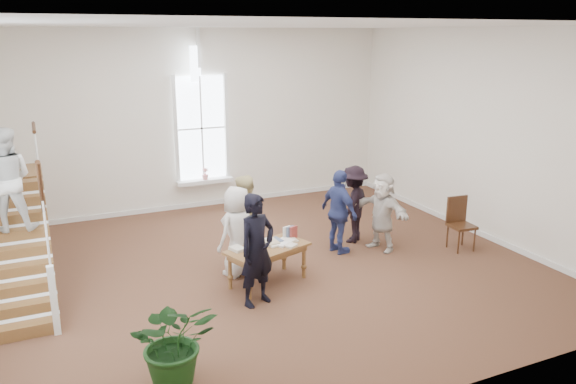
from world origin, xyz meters
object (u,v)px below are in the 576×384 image
person_yellow (243,220)px  woman_cluster_c (382,212)px  floor_plant (175,341)px  side_chair (459,220)px  police_officer (257,250)px  elderly_woman (237,231)px  library_table (268,251)px  woman_cluster_a (339,212)px  woman_cluster_b (353,204)px

person_yellow → woman_cluster_c: person_yellow is taller
person_yellow → floor_plant: 4.03m
floor_plant → side_chair: bearing=19.1°
police_officer → elderly_woman: size_ratio=1.12×
elderly_woman → side_chair: (4.65, -0.64, -0.23)m
police_officer → woman_cluster_c: 3.47m
library_table → woman_cluster_c: woman_cluster_c is taller
person_yellow → floor_plant: (-2.17, -3.39, -0.28)m
woman_cluster_c → elderly_woman: bearing=-107.0°
police_officer → elderly_woman: 1.26m
side_chair → floor_plant: bearing=-156.3°
woman_cluster_a → side_chair: 2.56m
person_yellow → police_officer: bearing=44.4°
police_officer → woman_cluster_b: (2.95, 1.88, -0.12)m
side_chair → elderly_woman: bearing=176.8°
person_yellow → floor_plant: size_ratio=1.47×
library_table → side_chair: bearing=-18.9°
library_table → floor_plant: size_ratio=1.37×
police_officer → person_yellow: 1.80m
library_table → woman_cluster_b: 2.78m
police_officer → floor_plant: (-1.77, -1.64, -0.35)m
woman_cluster_b → police_officer: bearing=-6.2°
library_table → woman_cluster_b: bearing=7.9°
woman_cluster_c → floor_plant: size_ratio=1.36×
woman_cluster_c → woman_cluster_a: bearing=-119.2°
elderly_woman → person_yellow: bearing=-147.5°
police_officer → elderly_woman: (0.10, 1.25, -0.10)m
elderly_woman → woman_cluster_a: woman_cluster_a is taller
woman_cluster_b → person_yellow: bearing=-35.8°
woman_cluster_b → elderly_woman: bearing=-26.3°
woman_cluster_b → woman_cluster_c: size_ratio=1.02×
police_officer → side_chair: police_officer is taller
woman_cluster_a → woman_cluster_c: 0.92m
person_yellow → side_chair: (4.35, -1.14, -0.26)m
woman_cluster_a → floor_plant: (-4.11, -3.07, -0.27)m
person_yellow → woman_cluster_a: person_yellow is taller
elderly_woman → floor_plant: elderly_woman is taller
elderly_woman → police_officer: bearing=58.9°
police_officer → woman_cluster_b: size_ratio=1.14×
woman_cluster_b → woman_cluster_c: bearing=76.0°
floor_plant → side_chair: 6.90m
floor_plant → woman_cluster_a: bearing=36.8°
woman_cluster_b → library_table: bearing=-12.6°
woman_cluster_b → side_chair: size_ratio=1.51×
library_table → woman_cluster_c: (2.79, 0.57, 0.20)m
library_table → woman_cluster_a: size_ratio=0.94×
police_officer → side_chair: (4.75, 0.61, -0.33)m
woman_cluster_b → woman_cluster_a: bearing=-1.9°
person_yellow → library_table: bearing=60.4°
floor_plant → side_chair: size_ratio=1.08×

